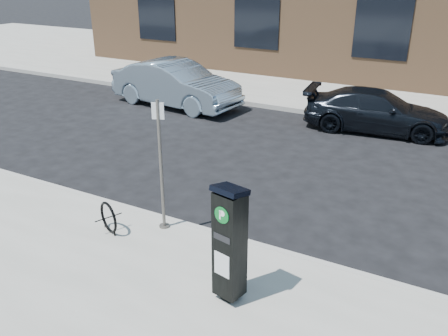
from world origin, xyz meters
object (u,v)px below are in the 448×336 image
Objects in this scene: sign_pole at (161,167)px; car_silver at (175,84)px; parking_kiosk at (230,243)px; bike_rack at (109,217)px; car_dark at (376,111)px.

car_silver is at bearing 100.12° from sign_pole.
bike_rack is (-2.71, 0.59, -0.63)m from parking_kiosk.
parking_kiosk is at bearing -53.63° from sign_pole.
bike_rack is 0.13× the size of car_silver.
car_dark is at bearing -78.46° from car_silver.
car_silver is (-3.78, 7.73, 0.33)m from bike_rack.
parking_kiosk is 2.84m from bike_rack.
bike_rack is at bearing 154.86° from car_dark.
parking_kiosk is 3.07× the size of bike_rack.
bike_rack is 8.61m from car_silver.
sign_pole is 0.57× the size of car_dark.
car_dark reaches higher than bike_rack.
parking_kiosk reaches higher than car_silver.
sign_pole reaches higher than bike_rack.
bike_rack is 0.14× the size of car_dark.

